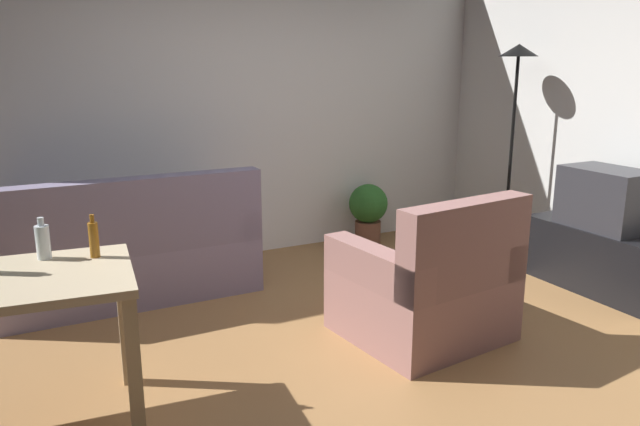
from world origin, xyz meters
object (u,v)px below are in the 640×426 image
(tv_stand, at_px, (599,258))
(armchair, at_px, (428,288))
(tv, at_px, (606,198))
(torchiere_lamp, at_px, (516,93))
(couch, at_px, (129,255))
(bottle_amber, at_px, (94,239))
(potted_plant, at_px, (368,210))
(bottle_clear, at_px, (43,241))

(tv_stand, distance_m, armchair, 1.65)
(tv, distance_m, torchiere_lamp, 1.21)
(armchair, bearing_deg, tv_stand, 176.56)
(couch, bearing_deg, tv, 154.90)
(armchair, distance_m, bottle_amber, 1.96)
(potted_plant, relative_size, armchair, 0.58)
(tv, xyz_separation_m, bottle_clear, (-3.75, 0.16, 0.15))
(torchiere_lamp, distance_m, bottle_amber, 3.68)
(tv, bearing_deg, armchair, 92.75)
(tv_stand, relative_size, bottle_clear, 5.44)
(bottle_clear, bearing_deg, tv, -2.39)
(tv, relative_size, armchair, 0.61)
(couch, bearing_deg, tv_stand, 154.88)
(tv, xyz_separation_m, bottle_amber, (-3.53, 0.07, 0.15))
(couch, relative_size, armchair, 1.82)
(couch, bearing_deg, torchiere_lamp, 170.91)
(tv_stand, xyz_separation_m, potted_plant, (-0.92, 1.79, 0.09))
(potted_plant, distance_m, bottle_clear, 3.30)
(tv_stand, relative_size, torchiere_lamp, 0.61)
(torchiere_lamp, bearing_deg, tv_stand, -90.00)
(bottle_amber, bearing_deg, potted_plant, 33.41)
(couch, distance_m, potted_plant, 2.25)
(couch, height_order, torchiere_lamp, torchiere_lamp)
(tv, xyz_separation_m, torchiere_lamp, (-0.00, 0.97, 0.71))
(potted_plant, relative_size, bottle_amber, 2.70)
(torchiere_lamp, xyz_separation_m, bottle_amber, (-3.53, -0.90, -0.56))
(couch, xyz_separation_m, bottle_clear, (-0.60, -1.32, 0.54))
(potted_plant, xyz_separation_m, bottle_amber, (-2.60, -1.72, 0.52))
(tv_stand, xyz_separation_m, torchiere_lamp, (0.00, 0.97, 1.17))
(potted_plant, distance_m, armchair, 2.00)
(potted_plant, bearing_deg, armchair, -111.10)
(couch, relative_size, potted_plant, 3.15)
(tv_stand, height_order, potted_plant, potted_plant)
(tv, height_order, bottle_amber, bottle_amber)
(armchair, bearing_deg, tv, 176.55)
(tv, xyz_separation_m, potted_plant, (-0.93, 1.79, -0.37))
(couch, xyz_separation_m, potted_plant, (2.22, 0.31, 0.02))
(tv_stand, xyz_separation_m, tv, (0.00, 0.00, 0.46))
(torchiere_lamp, distance_m, potted_plant, 1.64)
(tv_stand, height_order, torchiere_lamp, torchiere_lamp)
(tv, height_order, bottle_clear, bottle_clear)
(torchiere_lamp, bearing_deg, couch, 170.91)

